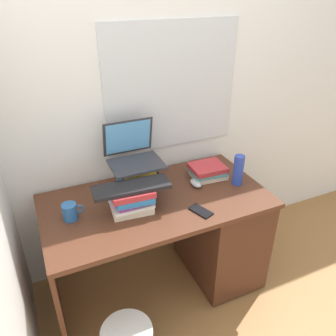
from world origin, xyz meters
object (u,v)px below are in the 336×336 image
object	(u,v)px
book_stack_side	(208,171)
laptop	(133,153)
book_stack_tall	(137,178)
computer_mouse	(196,183)
water_bottle	(238,170)
desk	(205,230)
keyboard	(131,187)
mug	(70,212)
cell_phone	(201,211)
book_stack_keyboard_riser	(132,200)

from	to	relation	value
book_stack_side	laptop	bearing A→B (deg)	170.18
book_stack_tall	computer_mouse	size ratio (longest dim) A/B	2.32
book_stack_side	water_bottle	size ratio (longest dim) A/B	1.22
desk	book_stack_tall	distance (m)	0.60
water_bottle	keyboard	bearing A→B (deg)	-179.29
book_stack_tall	keyboard	size ratio (longest dim) A/B	0.57
desk	laptop	xyz separation A→B (m)	(-0.41, 0.21, 0.57)
laptop	keyboard	size ratio (longest dim) A/B	0.74
book_stack_side	computer_mouse	distance (m)	0.14
water_bottle	book_stack_tall	bearing A→B (deg)	163.81
keyboard	mug	xyz separation A→B (m)	(-0.33, 0.07, -0.11)
book_stack_tall	mug	size ratio (longest dim) A/B	2.03
book_stack_side	water_bottle	bearing A→B (deg)	-49.26
book_stack_side	water_bottle	distance (m)	0.21
laptop	water_bottle	world-z (taller)	laptop
laptop	cell_phone	xyz separation A→B (m)	(0.25, -0.41, -0.24)
desk	keyboard	size ratio (longest dim) A/B	3.19
book_stack_side	keyboard	distance (m)	0.61
water_bottle	laptop	bearing A→B (deg)	158.96
keyboard	mug	size ratio (longest dim) A/B	3.54
book_stack_tall	laptop	size ratio (longest dim) A/B	0.78
desk	book_stack_side	distance (m)	0.40
book_stack_side	mug	xyz separation A→B (m)	(-0.91, -0.09, 0.00)
book_stack_keyboard_riser	mug	size ratio (longest dim) A/B	2.05
computer_mouse	desk	bearing A→B (deg)	-53.66
book_stack_keyboard_riser	laptop	bearing A→B (deg)	68.15
book_stack_side	cell_phone	distance (m)	0.40
keyboard	cell_phone	size ratio (longest dim) A/B	3.09
book_stack_tall	book_stack_keyboard_riser	size ratio (longest dim) A/B	0.99
desk	keyboard	world-z (taller)	keyboard
book_stack_keyboard_riser	mug	distance (m)	0.34
desk	book_stack_keyboard_riser	xyz separation A→B (m)	(-0.50, -0.03, 0.40)
book_stack_keyboard_riser	water_bottle	size ratio (longest dim) A/B	1.22
computer_mouse	cell_phone	bearing A→B (deg)	-112.59
mug	cell_phone	distance (m)	0.72
book_stack_side	computer_mouse	xyz separation A→B (m)	(-0.12, -0.06, -0.03)
cell_phone	desk	bearing A→B (deg)	30.86
mug	cell_phone	xyz separation A→B (m)	(0.68, -0.24, -0.04)
keyboard	computer_mouse	world-z (taller)	keyboard
computer_mouse	water_bottle	size ratio (longest dim) A/B	0.52
desk	laptop	size ratio (longest dim) A/B	4.33
mug	water_bottle	world-z (taller)	water_bottle
desk	keyboard	distance (m)	0.70
desk	book_stack_tall	xyz separation A→B (m)	(-0.41, 0.16, 0.42)
book_stack_side	laptop	world-z (taller)	laptop
laptop	computer_mouse	bearing A→B (deg)	-22.36
laptop	mug	world-z (taller)	laptop
book_stack_side	water_bottle	world-z (taller)	water_bottle
cell_phone	book_stack_keyboard_riser	bearing A→B (deg)	134.97
book_stack_tall	book_stack_side	bearing A→B (deg)	-3.05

